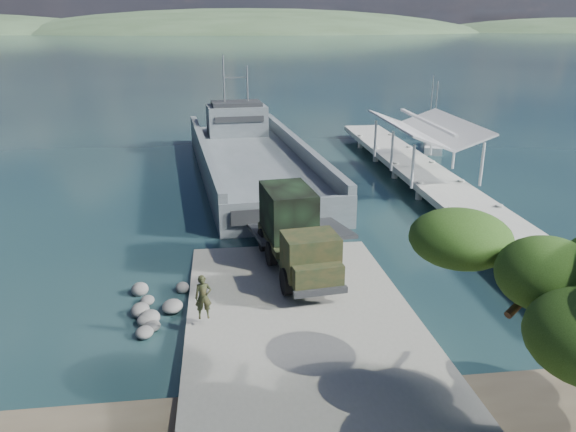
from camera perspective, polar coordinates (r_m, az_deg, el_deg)
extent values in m
plane|color=#172F38|center=(26.16, 1.04, -9.86)|extent=(1400.00, 1400.00, 0.00)
cube|color=gray|center=(25.18, 1.37, -10.47)|extent=(10.00, 18.00, 0.50)
cube|color=#A0A198|center=(45.29, 14.28, 3.70)|extent=(4.00, 44.00, 0.50)
cube|color=#515C5F|center=(48.94, -3.62, 4.74)|extent=(11.50, 29.93, 2.44)
cube|color=#515C5F|center=(48.07, -8.52, 6.51)|extent=(3.35, 29.15, 1.27)
cube|color=#515C5F|center=(49.29, 1.07, 7.04)|extent=(3.35, 29.15, 1.27)
cube|color=#515C5F|center=(35.13, 0.12, -0.25)|extent=(8.77, 1.22, 2.53)
cube|color=#515C5F|center=(57.82, -5.23, 9.69)|extent=(6.19, 4.43, 2.92)
cube|color=#26292B|center=(57.56, -5.28, 11.31)|extent=(5.15, 3.57, 0.39)
cylinder|color=gray|center=(57.16, -6.54, 13.48)|extent=(0.16, 0.16, 4.87)
cylinder|color=gray|center=(57.50, -4.15, 13.10)|extent=(0.16, 0.16, 3.90)
cylinder|color=black|center=(26.49, -0.10, -6.66)|extent=(0.60, 1.35, 1.30)
cylinder|color=black|center=(27.08, 4.66, -6.12)|extent=(0.60, 1.35, 1.30)
cylinder|color=black|center=(29.50, -1.69, -3.84)|extent=(0.60, 1.35, 1.30)
cylinder|color=black|center=(30.03, 2.60, -3.42)|extent=(0.60, 1.35, 1.30)
cylinder|color=black|center=(31.31, -2.48, -2.44)|extent=(0.60, 1.35, 1.30)
cylinder|color=black|center=(31.81, 1.58, -2.06)|extent=(0.60, 1.35, 1.30)
cube|color=black|center=(29.15, 0.77, -3.81)|extent=(3.10, 7.81, 0.25)
cube|color=black|center=(26.35, 2.28, -3.95)|extent=(2.72, 2.29, 2.00)
cube|color=black|center=(25.51, 3.02, -6.01)|extent=(2.39, 1.17, 1.00)
cube|color=black|center=(30.27, 0.10, -2.18)|extent=(3.04, 4.87, 0.35)
cube|color=black|center=(29.96, 0.01, 0.53)|extent=(2.84, 4.06, 2.50)
cube|color=#26292B|center=(25.35, 3.33, -7.71)|extent=(2.51, 0.55, 0.30)
imported|color=black|center=(24.01, -8.55, -8.97)|extent=(0.75, 0.53, 1.93)
cube|color=silver|center=(60.37, 14.47, 6.81)|extent=(3.57, 6.10, 0.96)
cube|color=silver|center=(59.19, 14.55, 7.20)|extent=(1.98, 2.11, 0.64)
cylinder|color=gray|center=(59.74, 14.75, 10.05)|extent=(0.11, 0.11, 6.40)
cube|color=silver|center=(67.74, 14.11, 8.16)|extent=(3.58, 5.95, 0.94)
cube|color=silver|center=(66.60, 14.15, 8.52)|extent=(1.95, 2.07, 0.63)
cylinder|color=gray|center=(67.19, 14.35, 10.99)|extent=(0.10, 0.10, 6.25)
ellipsoid|color=#1E3E11|center=(18.38, 17.12, -2.18)|extent=(3.15, 3.15, 1.80)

